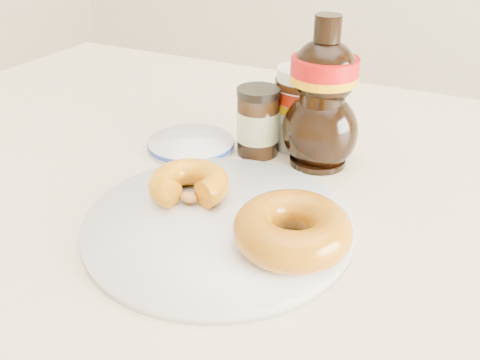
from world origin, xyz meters
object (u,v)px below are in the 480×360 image
at_px(dining_table, 296,262).
at_px(syrup_bottle, 323,94).
at_px(donut_whole, 292,229).
at_px(nutella_jar, 303,105).
at_px(plate, 219,224).
at_px(dark_jar, 258,122).
at_px(blue_rim_saucer, 191,144).
at_px(donut_bitten, 189,184).

height_order(dining_table, syrup_bottle, syrup_bottle).
relative_size(dining_table, donut_whole, 12.41).
xyz_separation_m(dining_table, nutella_jar, (-0.06, 0.15, 0.14)).
bearing_deg(dining_table, plate, -123.15).
bearing_deg(dining_table, donut_whole, -73.87).
height_order(dark_jar, blue_rim_saucer, dark_jar).
xyz_separation_m(dining_table, plate, (-0.06, -0.09, 0.09)).
height_order(nutella_jar, syrup_bottle, syrup_bottle).
distance_m(dining_table, nutella_jar, 0.21).
bearing_deg(nutella_jar, syrup_bottle, -47.14).
height_order(donut_bitten, dark_jar, dark_jar).
bearing_deg(dining_table, donut_bitten, -149.63).
bearing_deg(dark_jar, donut_whole, -57.13).
xyz_separation_m(plate, blue_rim_saucer, (-0.13, 0.16, -0.00)).
bearing_deg(nutella_jar, blue_rim_saucer, -149.44).
xyz_separation_m(syrup_bottle, dark_jar, (-0.08, -0.01, -0.05)).
distance_m(dining_table, donut_bitten, 0.17).
bearing_deg(syrup_bottle, blue_rim_saucer, -168.15).
bearing_deg(donut_whole, dark_jar, 122.87).
bearing_deg(plate, donut_whole, -8.03).
bearing_deg(dark_jar, plate, -77.37).
bearing_deg(blue_rim_saucer, nutella_jar, 30.56).
bearing_deg(nutella_jar, donut_bitten, -103.93).
bearing_deg(dark_jar, syrup_bottle, 5.25).
xyz_separation_m(plate, dark_jar, (-0.04, 0.19, 0.04)).
xyz_separation_m(nutella_jar, blue_rim_saucer, (-0.13, -0.08, -0.05)).
bearing_deg(donut_whole, dining_table, 106.13).
relative_size(dining_table, syrup_bottle, 7.41).
bearing_deg(nutella_jar, dark_jar, -131.54).
xyz_separation_m(donut_bitten, nutella_jar, (0.05, 0.21, 0.03)).
bearing_deg(dark_jar, donut_bitten, -93.03).
relative_size(nutella_jar, syrup_bottle, 0.58).
bearing_deg(donut_whole, syrup_bottle, 102.50).
bearing_deg(donut_bitten, dark_jar, 110.18).
bearing_deg(blue_rim_saucer, syrup_bottle, 11.85).
bearing_deg(syrup_bottle, dark_jar, -174.75).
relative_size(donut_whole, blue_rim_saucer, 0.94).
xyz_separation_m(donut_whole, syrup_bottle, (-0.05, 0.21, 0.06)).
relative_size(donut_bitten, donut_whole, 0.80).
distance_m(dining_table, donut_whole, 0.16).
distance_m(plate, blue_rim_saucer, 0.20).
bearing_deg(syrup_bottle, donut_whole, -77.50).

